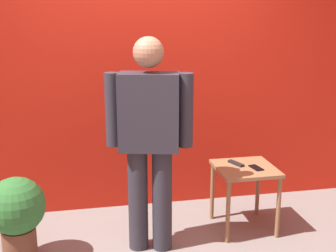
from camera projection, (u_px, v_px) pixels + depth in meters
name	position (u px, v px, depth m)	size (l,w,h in m)	color
back_wall_red	(140.00, 62.00, 4.10)	(4.89, 0.12, 2.86)	red
standing_person	(149.00, 135.00, 3.36)	(0.68, 0.33, 1.71)	#2D2D38
side_table	(245.00, 177.00, 3.81)	(0.51, 0.51, 0.58)	olive
cell_phone	(256.00, 168.00, 3.75)	(0.07, 0.14, 0.01)	black
tv_remote	(236.00, 163.00, 3.84)	(0.04, 0.17, 0.02)	black
potted_plant	(17.00, 213.00, 3.30)	(0.44, 0.44, 0.69)	brown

